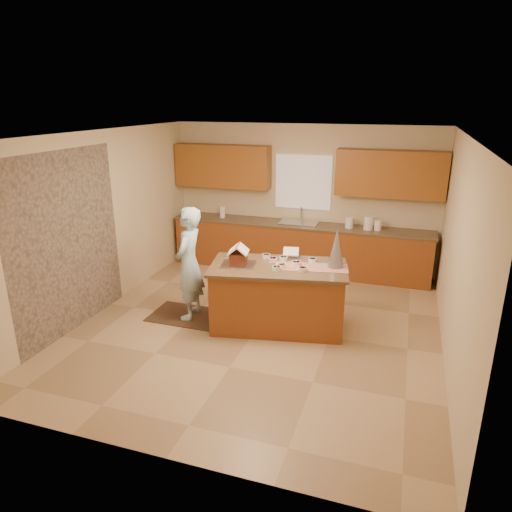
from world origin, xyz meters
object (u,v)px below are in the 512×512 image
Objects in this scene: tinsel_tree at (336,248)px; gingerbread_house at (238,256)px; boy at (189,264)px; island_base at (278,298)px.

tinsel_tree is 1.69× the size of gingerbread_house.
gingerbread_house is at bearing 82.64° from boy.
tinsel_tree is at bearing 93.94° from boy.
island_base is 1.08× the size of boy.
boy is 0.81m from gingerbread_house.
boy is 5.11× the size of gingerbread_house.
island_base is 3.27× the size of tinsel_tree.
gingerbread_house is at bearing -174.81° from island_base.
boy reaches higher than gingerbread_house.
tinsel_tree is (0.76, 0.20, 0.76)m from island_base.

